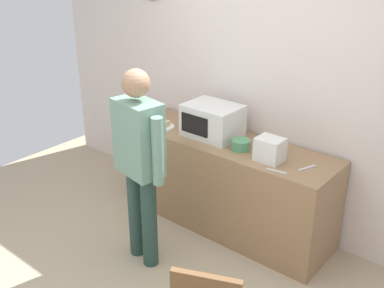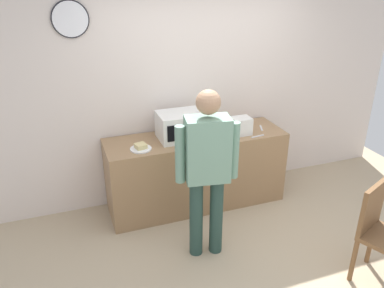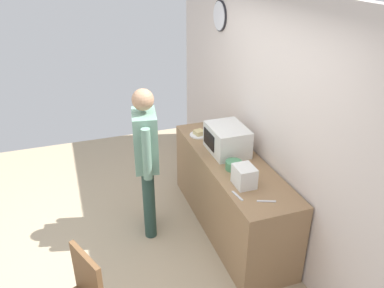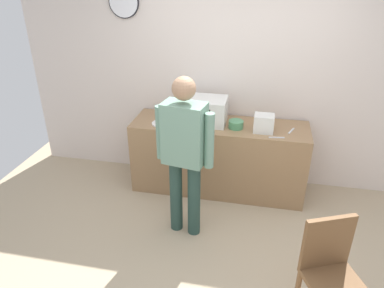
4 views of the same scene
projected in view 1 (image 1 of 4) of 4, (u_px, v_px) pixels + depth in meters
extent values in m
cube|color=silver|center=(266.00, 91.00, 4.32)|extent=(5.40, 0.10, 2.60)
cube|color=#93704C|center=(226.00, 184.00, 4.49)|extent=(2.08, 0.62, 0.88)
cube|color=silver|center=(213.00, 120.00, 4.37)|extent=(0.50, 0.38, 0.30)
cube|color=black|center=(194.00, 125.00, 4.27)|extent=(0.30, 0.01, 0.18)
cylinder|color=white|center=(163.00, 127.00, 4.61)|extent=(0.23, 0.23, 0.01)
cube|color=#D5C184|center=(163.00, 124.00, 4.59)|extent=(0.13, 0.13, 0.05)
cylinder|color=#4C8E60|center=(241.00, 145.00, 4.12)|extent=(0.17, 0.17, 0.09)
cube|color=silver|center=(270.00, 150.00, 3.90)|extent=(0.22, 0.18, 0.20)
cube|color=silver|center=(276.00, 171.00, 3.75)|extent=(0.17, 0.04, 0.01)
cube|color=silver|center=(307.00, 168.00, 3.80)|extent=(0.08, 0.17, 0.01)
cylinder|color=#254039|center=(149.00, 222.00, 3.93)|extent=(0.13, 0.13, 0.84)
cylinder|color=#254039|center=(136.00, 212.00, 4.07)|extent=(0.13, 0.13, 0.84)
cube|color=gray|center=(139.00, 138.00, 3.71)|extent=(0.44, 0.30, 0.61)
cylinder|color=gray|center=(158.00, 152.00, 3.55)|extent=(0.09, 0.09, 0.55)
cylinder|color=gray|center=(121.00, 132.00, 3.90)|extent=(0.09, 0.09, 0.55)
sphere|color=#A37A5B|center=(136.00, 83.00, 3.53)|extent=(0.22, 0.22, 0.22)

